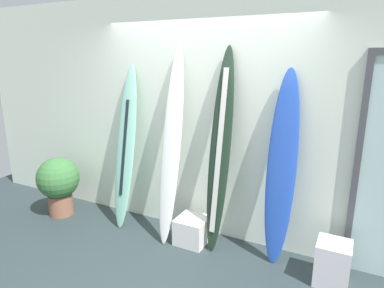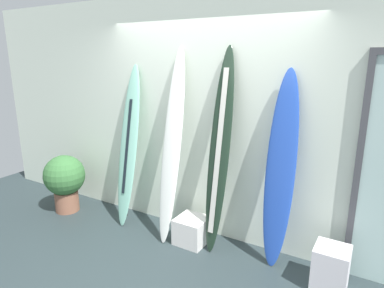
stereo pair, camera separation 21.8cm
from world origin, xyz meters
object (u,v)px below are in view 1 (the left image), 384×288
Objects in this scene: surfboard_cobalt at (281,169)px; display_block_left at (192,230)px; display_block_center at (333,263)px; surfboard_charcoal at (220,153)px; potted_plant at (58,182)px; surfboard_seafoam at (126,149)px; surfboard_ivory at (171,148)px.

display_block_left is (-0.94, -0.13, -0.85)m from surfboard_cobalt.
surfboard_charcoal is at bearing 173.65° from display_block_center.
surfboard_charcoal is 0.99m from display_block_left.
display_block_center is at bearing 1.99° from potted_plant.
surfboard_seafoam is 1.25m from surfboard_charcoal.
potted_plant is at bearing -178.01° from display_block_center.
surfboard_ivory is 0.99m from display_block_left.
surfboard_charcoal is 2.32m from potted_plant.
surfboard_seafoam is 1.90m from surfboard_cobalt.
surfboard_charcoal is at bearing 1.22° from surfboard_seafoam.
surfboard_seafoam is at bearing -177.94° from surfboard_cobalt.
display_block_left is 0.44× the size of potted_plant.
surfboard_charcoal reaches higher than surfboard_cobalt.
surfboard_ivory reaches higher than potted_plant.
surfboard_ivory is 1.78m from potted_plant.
display_block_center reaches higher than display_block_left.
surfboard_seafoam is 2.59m from display_block_center.
surfboard_cobalt is (1.90, 0.07, 0.01)m from surfboard_seafoam.
surfboard_seafoam is 1.13m from potted_plant.
potted_plant is at bearing -175.09° from display_block_left.
potted_plant is (-1.65, -0.20, -0.63)m from surfboard_ivory.
display_block_center is 3.46m from potted_plant.
surfboard_ivory is (0.67, -0.03, 0.10)m from surfboard_seafoam.
surfboard_cobalt is 1.27m from display_block_left.
surfboard_seafoam is at bearing 177.45° from display_block_center.
surfboard_seafoam is 1.28m from display_block_left.
surfboard_charcoal is at bearing 6.57° from potted_plant.
surfboard_seafoam is 2.52× the size of potted_plant.
surfboard_seafoam is at bearing 13.21° from potted_plant.
surfboard_seafoam reaches higher than display_block_center.
potted_plant is at bearing -174.09° from surfboard_cobalt.
display_block_left is (-0.28, -0.09, -0.94)m from surfboard_charcoal.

